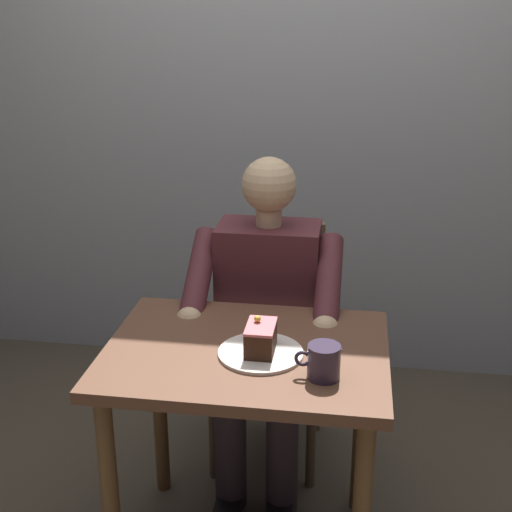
# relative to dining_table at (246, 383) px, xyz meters

# --- Properties ---
(cafe_rear_panel) EXTENTS (6.40, 0.12, 3.00)m
(cafe_rear_panel) POSITION_rel_dining_table_xyz_m (0.00, -1.34, 0.88)
(cafe_rear_panel) COLOR #9CA0A4
(cafe_rear_panel) RESTS_ON ground
(dining_table) EXTENTS (0.82, 0.62, 0.74)m
(dining_table) POSITION_rel_dining_table_xyz_m (0.00, 0.00, 0.00)
(dining_table) COLOR brown
(dining_table) RESTS_ON ground
(chair) EXTENTS (0.42, 0.42, 0.90)m
(chair) POSITION_rel_dining_table_xyz_m (0.00, -0.60, -0.12)
(chair) COLOR brown
(chair) RESTS_ON ground
(seated_person) EXTENTS (0.53, 0.58, 1.19)m
(seated_person) POSITION_rel_dining_table_xyz_m (0.00, -0.42, 0.00)
(seated_person) COLOR #54262B
(seated_person) RESTS_ON ground
(dessert_plate) EXTENTS (0.25, 0.25, 0.01)m
(dessert_plate) POSITION_rel_dining_table_xyz_m (-0.05, 0.03, 0.12)
(dessert_plate) COLOR silver
(dessert_plate) RESTS_ON dining_table
(cake_slice) EXTENTS (0.08, 0.13, 0.10)m
(cake_slice) POSITION_rel_dining_table_xyz_m (-0.05, 0.03, 0.17)
(cake_slice) COLOR #361E11
(cake_slice) RESTS_ON dessert_plate
(coffee_cup) EXTENTS (0.12, 0.09, 0.10)m
(coffee_cup) POSITION_rel_dining_table_xyz_m (-0.23, 0.14, 0.17)
(coffee_cup) COLOR #352A3D
(coffee_cup) RESTS_ON dining_table
(dessert_spoon) EXTENTS (0.07, 0.14, 0.01)m
(dessert_spoon) POSITION_rel_dining_table_xyz_m (-0.24, 0.06, 0.12)
(dessert_spoon) COLOR silver
(dessert_spoon) RESTS_ON dining_table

